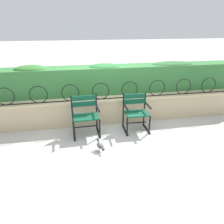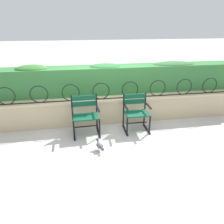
# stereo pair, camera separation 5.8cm
# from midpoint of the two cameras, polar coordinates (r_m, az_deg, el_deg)

# --- Properties ---
(ground_plane) EXTENTS (60.00, 60.00, 0.00)m
(ground_plane) POSITION_cam_midpoint_polar(r_m,az_deg,el_deg) (4.83, -0.24, -6.23)
(ground_plane) COLOR #B7B5AF
(stone_wall) EXTENTS (7.65, 0.41, 0.64)m
(stone_wall) POSITION_cam_midpoint_polar(r_m,az_deg,el_deg) (5.34, -1.69, 0.65)
(stone_wall) COLOR #C6B289
(stone_wall) RESTS_ON ground
(iron_arch_fence) EXTENTS (7.10, 0.02, 0.42)m
(iron_arch_fence) POSITION_cam_midpoint_polar(r_m,az_deg,el_deg) (5.08, -3.23, 5.49)
(iron_arch_fence) COLOR black
(iron_arch_fence) RESTS_ON stone_wall
(hedge_row) EXTENTS (7.49, 0.61, 0.79)m
(hedge_row) POSITION_cam_midpoint_polar(r_m,az_deg,el_deg) (5.58, -2.49, 9.09)
(hedge_row) COLOR #387A3D
(hedge_row) RESTS_ON stone_wall
(park_chair_left) EXTENTS (0.62, 0.54, 0.89)m
(park_chair_left) POSITION_cam_midpoint_polar(r_m,az_deg,el_deg) (4.75, -7.70, -0.65)
(park_chair_left) COLOR #0F4C33
(park_chair_left) RESTS_ON ground
(park_chair_right) EXTENTS (0.58, 0.53, 0.86)m
(park_chair_right) POSITION_cam_midpoint_polar(r_m,az_deg,el_deg) (4.93, 6.22, 0.20)
(park_chair_right) COLOR #0F4C33
(park_chair_right) RESTS_ON ground
(pigeon_near_chairs) EXTENTS (0.15, 0.29, 0.22)m
(pigeon_near_chairs) POSITION_cam_midpoint_polar(r_m,az_deg,el_deg) (4.23, -3.71, -9.16)
(pigeon_near_chairs) COLOR #5B5B66
(pigeon_near_chairs) RESTS_ON ground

